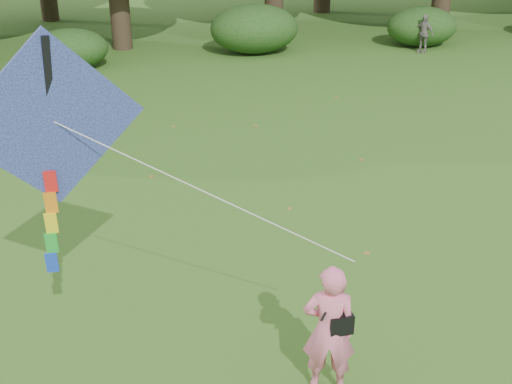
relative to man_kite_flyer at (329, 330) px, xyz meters
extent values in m
plane|color=#265114|center=(0.99, 0.82, -0.89)|extent=(100.00, 100.00, 0.00)
imported|color=pink|center=(0.00, 0.00, 0.00)|extent=(0.76, 0.63, 1.79)
imported|color=gray|center=(10.44, 17.05, -0.15)|extent=(0.76, 0.93, 1.48)
cube|color=black|center=(0.12, -0.03, 0.11)|extent=(0.30, 0.20, 0.26)
cylinder|color=black|center=(0.00, -0.04, 0.45)|extent=(0.33, 0.14, 0.47)
cube|color=#235E98|center=(-2.93, 0.99, 2.60)|extent=(2.02, 0.50, 2.05)
cube|color=black|center=(-2.93, 1.02, 2.60)|extent=(0.21, 0.39, 1.87)
cylinder|color=white|center=(-1.34, 0.47, 1.78)|extent=(3.19, 1.06, 1.66)
cube|color=red|center=(-3.03, 1.01, 1.89)|extent=(0.14, 0.06, 0.26)
cube|color=orange|center=(-3.06, 1.01, 1.63)|extent=(0.14, 0.06, 0.26)
cube|color=yellow|center=(-3.09, 1.01, 1.37)|extent=(0.14, 0.06, 0.26)
cube|color=green|center=(-3.12, 1.01, 1.11)|extent=(0.14, 0.06, 0.26)
cube|color=blue|center=(-3.15, 1.01, 0.85)|extent=(0.14, 0.06, 0.26)
cylinder|color=#3A2D1E|center=(-1.01, 20.82, 0.68)|extent=(0.80, 0.80, 3.15)
ellipsoid|color=#264919|center=(-3.01, 17.92, -0.18)|extent=(2.66, 2.09, 1.42)
ellipsoid|color=#264919|center=(3.99, 18.72, 0.04)|extent=(3.50, 2.75, 1.88)
ellipsoid|color=#264919|center=(10.99, 18.22, -0.11)|extent=(2.94, 2.31, 1.58)
cube|color=olive|center=(1.11, 5.00, -0.89)|extent=(0.13, 0.14, 0.01)
cube|color=olive|center=(1.75, 10.10, -0.89)|extent=(0.13, 0.14, 0.01)
cube|color=olive|center=(-1.38, 7.33, -0.89)|extent=(0.13, 0.14, 0.01)
cube|color=olive|center=(3.54, 7.06, -0.89)|extent=(0.08, 0.12, 0.01)
cube|color=olive|center=(1.88, 2.98, -0.89)|extent=(0.14, 0.14, 0.01)
cube|color=olive|center=(4.87, 12.05, -0.89)|extent=(0.14, 0.14, 0.01)
cube|color=olive|center=(-0.42, 10.60, -0.89)|extent=(0.10, 0.13, 0.01)
camera|label=1|loc=(-2.49, -5.92, 4.80)|focal=45.00mm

